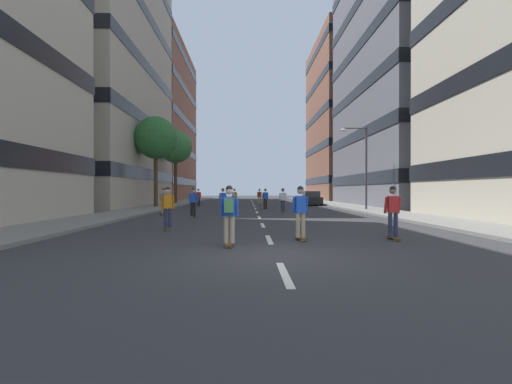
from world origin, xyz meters
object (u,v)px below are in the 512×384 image
at_px(parked_car_near, 311,199).
at_px(skater_10, 193,201).
at_px(skater_9, 163,199).
at_px(skater_2, 265,197).
at_px(street_tree_near, 176,147).
at_px(skater_7, 300,210).
at_px(skater_6, 194,196).
at_px(skater_0, 259,196).
at_px(skater_5, 223,199).
at_px(skater_3, 168,206).
at_px(skater_11, 393,210).
at_px(skater_1, 198,197).
at_px(street_tree_mid, 156,138).
at_px(skater_12, 234,196).
at_px(streetlamp_right, 362,159).
at_px(skater_4, 229,212).
at_px(skater_8, 283,199).

xyz_separation_m(parked_car_near, skater_10, (-10.19, -17.59, 0.29)).
height_order(skater_9, skater_10, same).
bearing_deg(parked_car_near, skater_2, -125.45).
distance_m(street_tree_near, skater_7, 33.29).
bearing_deg(skater_6, skater_0, 13.24).
bearing_deg(skater_5, skater_6, 107.63).
height_order(street_tree_near, skater_0, street_tree_near).
bearing_deg(skater_0, skater_3, -100.22).
bearing_deg(skater_3, skater_11, -20.92).
relative_size(skater_3, skater_10, 1.00).
xyz_separation_m(skater_10, skater_11, (8.07, -10.18, 0.00)).
bearing_deg(skater_1, street_tree_near, 120.30).
xyz_separation_m(street_tree_mid, skater_9, (2.77, -9.23, -5.36)).
xyz_separation_m(skater_6, skater_12, (4.32, -1.81, 0.00)).
height_order(street_tree_near, skater_12, street_tree_near).
height_order(parked_car_near, skater_5, skater_5).
bearing_deg(streetlamp_right, street_tree_mid, 164.42).
distance_m(skater_7, skater_9, 14.59).
relative_size(streetlamp_right, skater_12, 3.65).
height_order(skater_4, skater_11, same).
height_order(skater_4, skater_10, same).
bearing_deg(street_tree_near, skater_2, -47.54).
xyz_separation_m(skater_0, skater_10, (-4.63, -18.60, -0.03)).
bearing_deg(skater_7, skater_5, 103.09).
xyz_separation_m(street_tree_mid, skater_2, (9.95, -1.51, -5.39)).
bearing_deg(skater_9, skater_1, 87.11).
xyz_separation_m(skater_4, skater_8, (3.13, 15.98, -0.03)).
height_order(streetlamp_right, skater_0, streetlamp_right).
distance_m(skater_4, skater_9, 14.77).
distance_m(skater_10, skater_12, 15.27).
height_order(street_tree_mid, skater_11, street_tree_mid).
xyz_separation_m(skater_0, skater_7, (0.37, -28.82, -0.03)).
bearing_deg(skater_3, skater_8, 63.18).
distance_m(skater_9, skater_12, 13.45).
distance_m(skater_2, skater_9, 10.55).
bearing_deg(skater_12, skater_9, -108.59).
relative_size(streetlamp_right, skater_9, 3.65).
height_order(skater_3, skater_4, same).
relative_size(skater_2, skater_4, 1.00).
relative_size(skater_9, skater_12, 1.00).
bearing_deg(skater_9, skater_2, 47.05).
bearing_deg(street_tree_near, skater_4, -76.48).
bearing_deg(skater_8, skater_9, -165.59).
height_order(streetlamp_right, skater_3, streetlamp_right).
relative_size(parked_car_near, skater_9, 2.47).
relative_size(parked_car_near, skater_1, 2.47).
height_order(skater_0, skater_1, same).
distance_m(skater_4, skater_8, 16.29).
bearing_deg(skater_8, streetlamp_right, 19.32).
xyz_separation_m(skater_7, skater_8, (0.86, 14.72, 0.00)).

